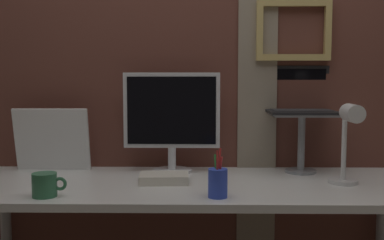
{
  "coord_description": "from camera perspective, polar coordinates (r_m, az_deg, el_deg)",
  "views": [
    {
      "loc": [
        -0.05,
        -1.88,
        1.17
      ],
      "look_at": [
        -0.08,
        0.12,
        0.98
      ],
      "focal_mm": 44.04,
      "sensor_mm": 36.0,
      "label": 1
    }
  ],
  "objects": [
    {
      "name": "desk_lamp",
      "position": [
        1.96,
        18.44,
        -1.81
      ],
      "size": [
        0.12,
        0.2,
        0.33
      ],
      "color": "white",
      "rests_on": "desk"
    },
    {
      "name": "brick_wall_back",
      "position": [
        2.3,
        2.29,
        6.9
      ],
      "size": [
        3.33,
        0.16,
        2.46
      ],
      "color": "brown",
      "rests_on": "ground_plane"
    },
    {
      "name": "coffee_mug",
      "position": [
        1.81,
        -17.36,
        -7.51
      ],
      "size": [
        0.13,
        0.09,
        0.09
      ],
      "color": "#33724C",
      "rests_on": "desk"
    },
    {
      "name": "monitor",
      "position": [
        2.13,
        -2.47,
        0.61
      ],
      "size": [
        0.43,
        0.18,
        0.45
      ],
      "color": "white",
      "rests_on": "desk"
    },
    {
      "name": "whiteboard_panel",
      "position": [
        2.27,
        -16.6,
        -2.29
      ],
      "size": [
        0.34,
        0.07,
        0.29
      ],
      "primitive_type": "cube",
      "rotation": [
        0.19,
        0.0,
        0.0
      ],
      "color": "white",
      "rests_on": "desk"
    },
    {
      "name": "laptop",
      "position": [
        2.23,
        12.87,
        2.37
      ],
      "size": [
        0.3,
        0.27,
        0.22
      ],
      "color": "black",
      "rests_on": "laptop_stand"
    },
    {
      "name": "paper_clutter_stack",
      "position": [
        1.96,
        -3.39,
        -7.05
      ],
      "size": [
        0.2,
        0.15,
        0.04
      ],
      "primitive_type": "cube",
      "rotation": [
        0.0,
        0.0,
        0.04
      ],
      "color": "silver",
      "rests_on": "desk"
    },
    {
      "name": "desk",
      "position": [
        1.97,
        -0.05,
        -9.62
      ],
      "size": [
        1.91,
        0.67,
        0.73
      ],
      "color": "white",
      "rests_on": "ground_plane"
    },
    {
      "name": "laptop_stand",
      "position": [
        2.18,
        13.12,
        -1.56
      ],
      "size": [
        0.28,
        0.22,
        0.27
      ],
      "color": "gray",
      "rests_on": "desk"
    },
    {
      "name": "pen_cup",
      "position": [
        1.72,
        3.15,
        -7.56
      ],
      "size": [
        0.07,
        0.07,
        0.18
      ],
      "color": "blue",
      "rests_on": "desk"
    }
  ]
}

